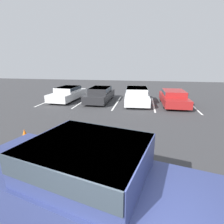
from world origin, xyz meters
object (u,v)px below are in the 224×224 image
at_px(parked_sedan_b, 100,94).
at_px(parked_sedan_c, 137,95).
at_px(wheel_stop_curb, 136,95).
at_px(pickup_truck, 102,188).
at_px(parked_sedan_d, 174,97).
at_px(traffic_cone, 25,135).
at_px(parked_sedan_a, 68,93).

relative_size(parked_sedan_b, parked_sedan_c, 0.96).
height_order(parked_sedan_b, wheel_stop_curb, parked_sedan_b).
distance_m(parked_sedan_b, wheel_stop_curb, 4.31).
bearing_deg(pickup_truck, parked_sedan_d, 88.35).
height_order(traffic_cone, wheel_stop_curb, traffic_cone).
relative_size(parked_sedan_c, parked_sedan_d, 1.07).
relative_size(pickup_truck, wheel_stop_curb, 3.77).
distance_m(parked_sedan_b, parked_sedan_c, 3.10).
relative_size(parked_sedan_a, traffic_cone, 9.20).
bearing_deg(parked_sedan_d, traffic_cone, -44.56).
height_order(parked_sedan_c, wheel_stop_curb, parked_sedan_c).
bearing_deg(pickup_truck, wheel_stop_curb, 103.52).
xyz_separation_m(parked_sedan_d, wheel_stop_curb, (-3.03, 3.41, -0.55)).
xyz_separation_m(parked_sedan_c, traffic_cone, (-4.50, -7.88, -0.46)).
distance_m(pickup_truck, parked_sedan_a, 12.85).
bearing_deg(wheel_stop_curb, parked_sedan_b, -133.38).
bearing_deg(parked_sedan_a, pickup_truck, 30.00).
relative_size(pickup_truck, parked_sedan_d, 1.52).
relative_size(parked_sedan_d, wheel_stop_curb, 2.48).
relative_size(parked_sedan_b, wheel_stop_curb, 2.54).
xyz_separation_m(pickup_truck, traffic_cone, (-4.27, 3.46, -0.68)).
distance_m(parked_sedan_a, parked_sedan_b, 2.90).
relative_size(pickup_truck, traffic_cone, 13.57).
bearing_deg(parked_sedan_b, parked_sedan_c, 88.15).
distance_m(pickup_truck, parked_sedan_d, 11.63).
distance_m(parked_sedan_d, traffic_cone, 10.70).
distance_m(parked_sedan_c, parked_sedan_d, 2.87).
height_order(parked_sedan_d, traffic_cone, parked_sedan_d).
bearing_deg(parked_sedan_c, parked_sedan_d, 83.63).
bearing_deg(parked_sedan_c, pickup_truck, -4.86).
relative_size(parked_sedan_a, parked_sedan_d, 1.03).
height_order(pickup_truck, parked_sedan_c, pickup_truck).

